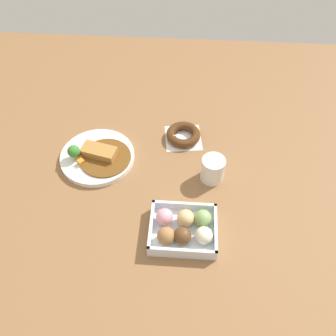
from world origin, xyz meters
The scene contains 5 objects.
ground_plane centered at (0.00, 0.00, 0.00)m, with size 1.60×1.60×0.00m, color brown.
curry_plate centered at (-0.15, 0.06, 0.02)m, with size 0.24×0.24×0.07m.
donut_box centered at (0.14, -0.19, 0.03)m, with size 0.18×0.15×0.06m.
chocolate_ring_donut centered at (0.13, 0.17, 0.02)m, with size 0.13×0.13×0.03m.
coffee_mug centered at (0.22, 0.01, 0.04)m, with size 0.07×0.07×0.08m, color silver.
Camera 1 is at (0.13, -0.66, 0.86)m, focal length 37.46 mm.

